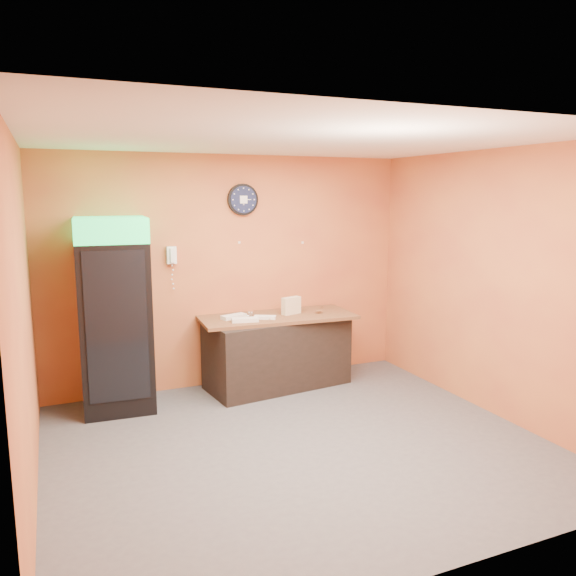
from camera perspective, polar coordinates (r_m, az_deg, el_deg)
floor at (r=5.49m, az=1.04°, el=-15.66°), size 4.50×4.50×0.00m
back_wall at (r=6.90m, az=-5.74°, el=1.71°), size 4.50×0.02×2.80m
left_wall at (r=4.63m, az=-25.28°, el=-3.06°), size 0.02×4.00×2.80m
right_wall at (r=6.30m, az=20.09°, el=0.42°), size 0.02×4.00×2.80m
ceiling at (r=4.99m, az=1.14°, el=14.89°), size 4.50×4.00×0.02m
beverage_cooler at (r=6.30m, az=-17.09°, el=-2.91°), size 0.78×0.79×2.09m
prep_counter at (r=6.90m, az=-1.10°, el=-6.54°), size 1.77×0.95×0.85m
wall_clock at (r=6.85m, az=-4.60°, el=8.94°), size 0.38×0.06×0.38m
wall_phone at (r=6.64m, az=-11.74°, el=3.28°), size 0.11×0.10×0.20m
butcher_paper at (r=6.79m, az=-1.11°, el=-2.95°), size 1.90×0.87×0.04m
sub_roll_stack at (r=6.83m, az=0.33°, el=-1.80°), size 0.26×0.15×0.21m
wrapped_sandwich_left at (r=6.46m, az=-4.39°, el=-3.24°), size 0.32×0.18×0.04m
wrapped_sandwich_mid at (r=6.60m, az=-2.36°, el=-3.00°), size 0.27×0.21×0.04m
wrapped_sandwich_right at (r=6.65m, az=-5.53°, el=-2.90°), size 0.33×0.21×0.04m
kitchen_tool at (r=6.73m, az=-3.79°, el=-2.64°), size 0.07×0.07×0.07m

